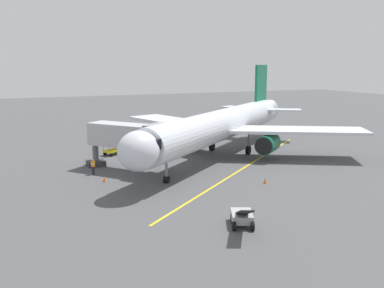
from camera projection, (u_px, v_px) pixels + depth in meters
ground_plane at (224, 152)px, 56.03m from camera, size 220.00×220.00×0.00m
apron_lead_in_line at (245, 167)px, 47.78m from camera, size 31.26×25.33×0.01m
airplane at (222, 125)px, 52.68m from camera, size 34.02×31.98×11.50m
jet_bridge at (135, 137)px, 45.29m from camera, size 8.79×10.09×5.40m
ground_crew_marshaller at (93, 166)px, 44.37m from camera, size 0.40×0.47×1.71m
belt_loader_near_nose at (242, 217)px, 30.23m from camera, size 3.01×4.66×2.32m
baggage_cart_portside at (114, 150)px, 54.28m from camera, size 2.95×2.43×1.27m
safety_cone_nose_left at (104, 179)px, 41.67m from camera, size 0.32×0.32×0.55m
safety_cone_nose_right at (265, 181)px, 41.05m from camera, size 0.32×0.32×0.55m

